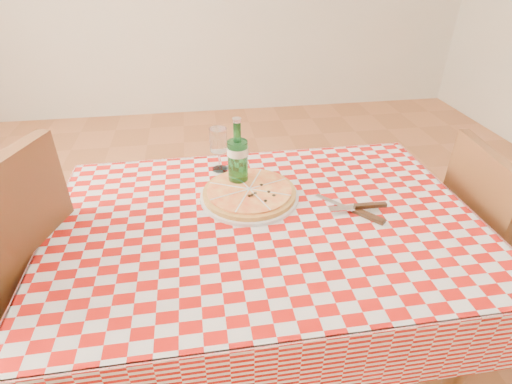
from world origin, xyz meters
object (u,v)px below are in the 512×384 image
at_px(dining_table, 265,243).
at_px(wine_glass, 219,150).
at_px(water_bottle, 238,154).
at_px(chair_near, 488,243).
at_px(chair_far, 1,297).
at_px(pizza_plate, 249,192).

height_order(dining_table, wine_glass, wine_glass).
bearing_deg(water_bottle, dining_table, -73.03).
relative_size(chair_near, chair_far, 0.86).
bearing_deg(dining_table, wine_glass, 108.77).
bearing_deg(chair_near, pizza_plate, -178.09).
bearing_deg(wine_glass, water_bottle, -68.72).
distance_m(chair_near, water_bottle, 1.01).
bearing_deg(wine_glass, chair_far, -151.12).
bearing_deg(chair_far, dining_table, -158.37).
height_order(pizza_plate, wine_glass, wine_glass).
height_order(chair_far, water_bottle, chair_far).
xyz_separation_m(dining_table, wine_glass, (-0.11, 0.33, 0.18)).
bearing_deg(chair_near, wine_glass, 170.51).
distance_m(dining_table, chair_near, 0.88).
distance_m(water_bottle, wine_glass, 0.15).
height_order(dining_table, chair_far, chair_far).
bearing_deg(water_bottle, pizza_plate, -68.92).
xyz_separation_m(dining_table, water_bottle, (-0.06, 0.20, 0.22)).
height_order(dining_table, pizza_plate, pizza_plate).
distance_m(dining_table, chair_far, 0.80).
xyz_separation_m(chair_far, pizza_plate, (0.76, 0.17, 0.19)).
xyz_separation_m(chair_far, wine_glass, (0.68, 0.38, 0.25)).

